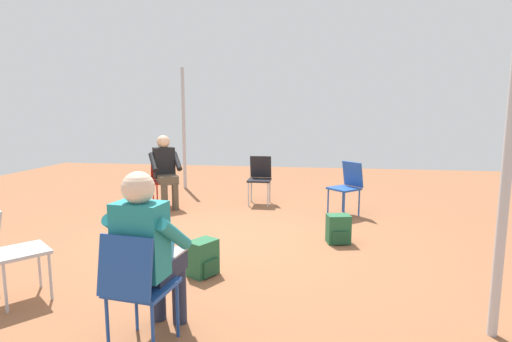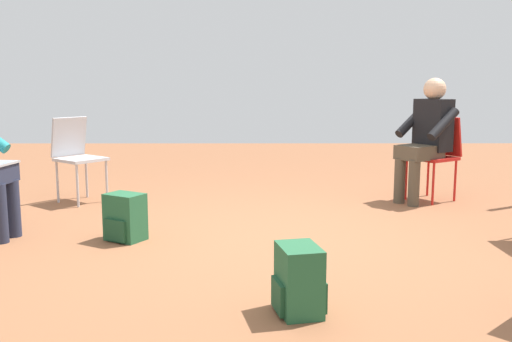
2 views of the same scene
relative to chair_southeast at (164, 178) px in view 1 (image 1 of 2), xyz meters
name	(u,v)px [view 1 (image 1 of 2)]	position (x,y,z in m)	size (l,w,h in m)	color
ground_plane	(229,239)	(-1.54, 1.69, -0.50)	(14.00, 14.00, 0.00)	brown
chair_southeast	(164,178)	(0.00, 0.00, 0.00)	(0.57, 0.58, 0.85)	red
chair_northeast	(11,247)	(-0.07, 3.64, 0.00)	(0.58, 0.58, 0.85)	#B7B7BC
chair_south	(260,176)	(-1.64, -0.41, 0.00)	(0.41, 0.44, 0.85)	black
chair_north	(136,283)	(-1.45, 4.18, 0.00)	(0.45, 0.48, 0.85)	#1E4799
chair_southwest	(347,184)	(-3.12, 0.19, 0.00)	(0.59, 0.58, 0.85)	#1E4799
person_with_laptop	(149,247)	(-1.47, 4.01, 0.20)	(0.54, 0.56, 1.24)	#23283D
person_in_black	(165,168)	(-0.09, 0.14, 0.20)	(0.63, 0.63, 1.24)	#4C4233
backpack_near_laptop_user	(203,260)	(-1.52, 2.84, -0.34)	(0.31, 0.34, 0.36)	#235B38
backpack_by_empty_chair	(338,231)	(-2.92, 1.62, -0.34)	(0.32, 0.29, 0.36)	#235B38
tent_pole_near	(184,129)	(0.16, -1.61, 0.78)	(0.07, 0.07, 2.55)	#B2B2B7
tent_pole_far	(506,182)	(-3.93, 3.59, 0.65)	(0.07, 0.07, 2.29)	#B2B2B7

